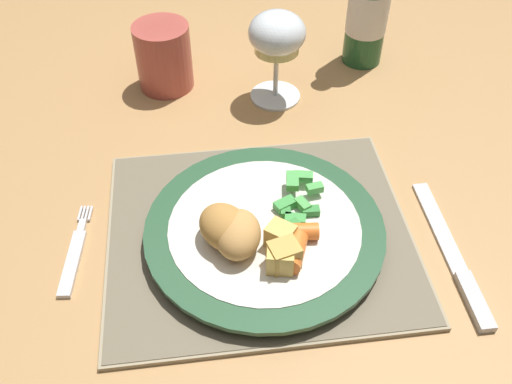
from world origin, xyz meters
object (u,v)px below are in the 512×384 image
Objects in this scene: dining_table at (279,163)px; fork at (74,256)px; table_knife at (456,263)px; wine_glass at (273,38)px; drinking_cup at (163,55)px; dinner_plate at (264,231)px.

fork reaches higher than dining_table.
wine_glass is at bearing 114.97° from table_knife.
drinking_cup is at bearing 161.34° from wine_glass.
drinking_cup reaches higher than dinner_plate.
wine_glass is at bearing 45.87° from fork.
table_knife is 2.15× the size of drinking_cup.
fork is 0.62× the size of table_knife.
table_knife is at bearing -61.98° from dining_table.
drinking_cup is (0.11, 0.32, 0.05)m from fork.
drinking_cup is at bearing 128.72° from table_knife.
table_knife is at bearing -8.67° from fork.
drinking_cup is at bearing 147.06° from dining_table.
dining_table is at bearing 39.41° from fork.
table_knife is at bearing -16.34° from dinner_plate.
table_knife is 0.37m from wine_glass.
drinking_cup reaches higher than dining_table.
table_knife is 1.57× the size of wine_glass.
dinner_plate is 0.28m from wine_glass.
wine_glass reaches higher than dining_table.
drinking_cup is at bearing 71.43° from fork.
wine_glass is 0.17m from drinking_cup.
table_knife is at bearing -65.03° from wine_glass.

